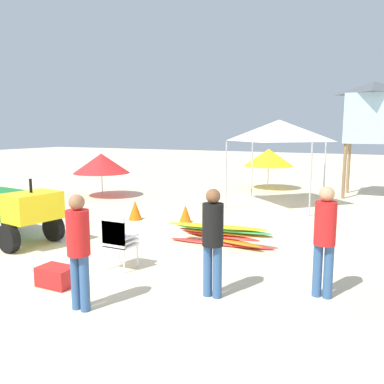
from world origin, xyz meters
The scene contains 14 objects.
ground centered at (0.00, 0.00, 0.00)m, with size 80.00×80.00×0.00m, color beige.
utility_cart centered at (-2.66, 0.73, 0.78)m, with size 2.69×1.60×1.50m.
stacked_plastic_chairs centered at (0.69, 0.24, 0.60)m, with size 0.48×0.48×1.02m.
surfboard_pile centered at (1.76, 2.56, 0.24)m, with size 2.42×0.78×0.48m.
lifeguard_near_left centered at (1.22, -1.34, 0.96)m, with size 0.32×0.32×1.67m.
lifeguard_near_center centered at (2.71, -0.09, 0.96)m, with size 0.32×0.32×1.68m.
lifeguard_near_right centered at (4.22, 0.64, 0.99)m, with size 0.32×0.32×1.71m.
popup_canopy centered at (1.63, 7.85, 2.51)m, with size 2.71×2.71×2.87m.
lifeguard_tower centered at (4.27, 11.06, 3.17)m, with size 1.98×1.98×4.29m.
beach_umbrella_left centered at (-4.87, 6.67, 1.27)m, with size 2.14×2.14×1.65m.
beach_umbrella_mid centered at (0.29, 11.47, 1.36)m, with size 2.12×2.12×1.73m.
traffic_cone_near centered at (-1.41, 3.84, 0.28)m, with size 0.39×0.39×0.55m, color orange.
traffic_cone_far centered at (0.05, 4.15, 0.25)m, with size 0.35×0.35×0.49m, color orange.
cooler_box centered at (0.25, -0.83, 0.16)m, with size 0.60×0.39×0.32m, color red.
Camera 1 is at (5.04, -5.48, 2.53)m, focal length 37.62 mm.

